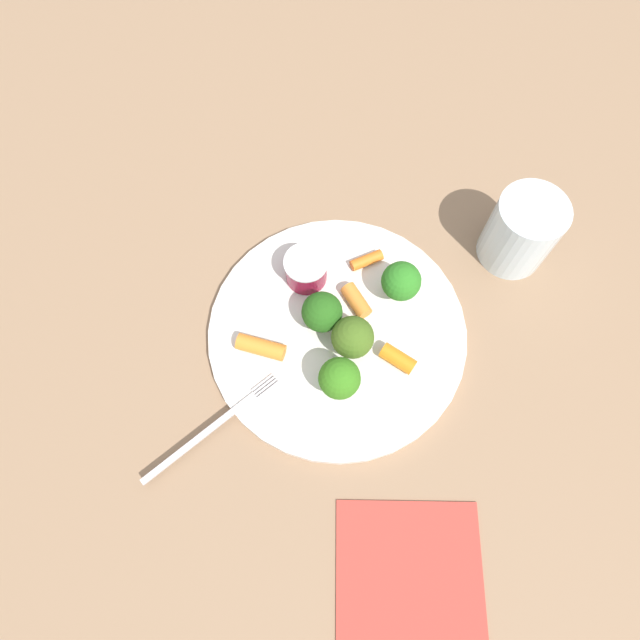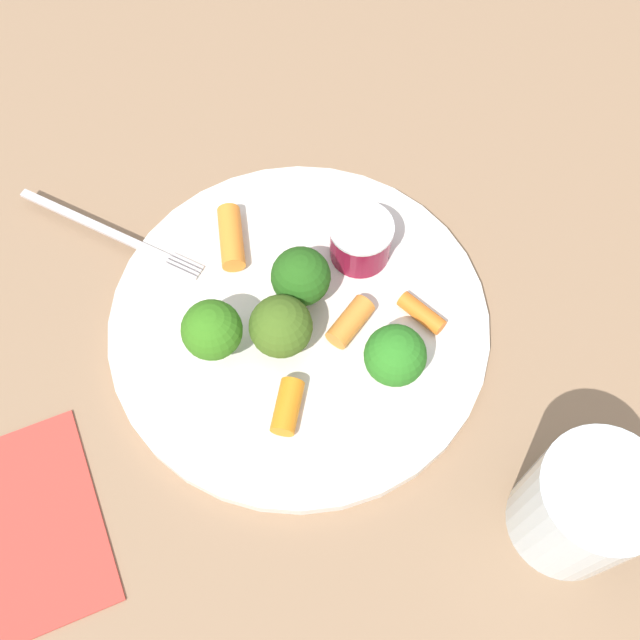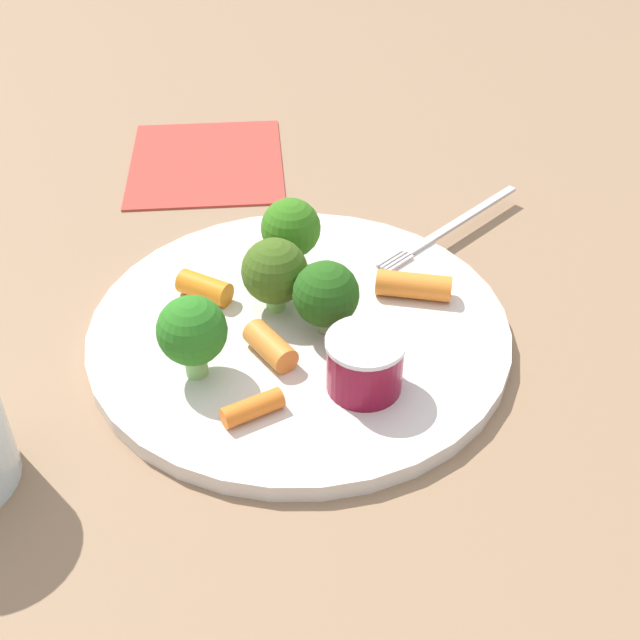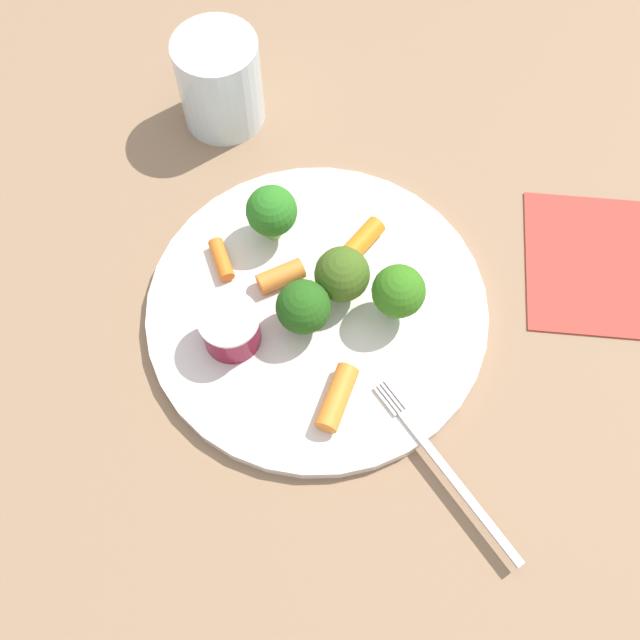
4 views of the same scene
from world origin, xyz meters
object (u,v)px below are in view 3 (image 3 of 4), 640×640
at_px(broccoli_floret_0, 275,272).
at_px(broccoli_floret_2, 326,295).
at_px(plate, 299,330).
at_px(sauce_cup, 365,364).
at_px(broccoli_floret_1, 293,229).
at_px(fork, 450,228).
at_px(carrot_stick_3, 204,288).
at_px(napkin, 206,161).
at_px(carrot_stick_0, 270,346).
at_px(broccoli_floret_3, 192,332).
at_px(carrot_stick_2, 253,408).
at_px(carrot_stick_1, 414,286).

height_order(broccoli_floret_0, broccoli_floret_2, same).
xyz_separation_m(plate, sauce_cup, (0.07, 0.03, 0.02)).
distance_m(broccoli_floret_1, fork, 0.14).
height_order(carrot_stick_3, napkin, carrot_stick_3).
distance_m(plate, sauce_cup, 0.08).
bearing_deg(carrot_stick_0, napkin, -171.56).
relative_size(broccoli_floret_1, carrot_stick_0, 1.45).
distance_m(sauce_cup, broccoli_floret_3, 0.10).
bearing_deg(carrot_stick_0, plate, 146.52).
bearing_deg(napkin, carrot_stick_2, 4.94).
bearing_deg(broccoli_floret_3, carrot_stick_2, 39.10).
bearing_deg(carrot_stick_3, fork, 110.01).
height_order(broccoli_floret_1, napkin, broccoli_floret_1).
height_order(broccoli_floret_0, carrot_stick_2, broccoli_floret_0).
relative_size(broccoli_floret_0, carrot_stick_2, 1.42).
height_order(broccoli_floret_0, carrot_stick_0, broccoli_floret_0).
height_order(carrot_stick_1, napkin, carrot_stick_1).
xyz_separation_m(sauce_cup, fork, (-0.17, 0.09, -0.02)).
height_order(broccoli_floret_1, broccoli_floret_3, same).
bearing_deg(broccoli_floret_0, broccoli_floret_1, 160.47).
bearing_deg(carrot_stick_1, broccoli_floret_1, -117.75).
height_order(carrot_stick_1, carrot_stick_3, same).
relative_size(broccoli_floret_3, carrot_stick_2, 1.50).
distance_m(broccoli_floret_3, fork, 0.25).
relative_size(sauce_cup, broccoli_floret_3, 0.86).
relative_size(broccoli_floret_2, fork, 0.39).
relative_size(broccoli_floret_0, broccoli_floret_1, 0.94).
relative_size(carrot_stick_3, fork, 0.28).
distance_m(plate, carrot_stick_1, 0.09).
distance_m(sauce_cup, carrot_stick_2, 0.07).
xyz_separation_m(broccoli_floret_3, napkin, (-0.30, 0.00, -0.04)).
height_order(plate, carrot_stick_0, carrot_stick_0).
relative_size(broccoli_floret_0, broccoli_floret_2, 1.02).
xyz_separation_m(carrot_stick_0, fork, (-0.14, 0.15, -0.01)).
bearing_deg(fork, broccoli_floret_0, -58.95).
height_order(sauce_cup, carrot_stick_0, sauce_cup).
xyz_separation_m(broccoli_floret_2, carrot_stick_0, (0.02, -0.04, -0.02)).
relative_size(plate, carrot_stick_1, 5.44).
relative_size(sauce_cup, carrot_stick_1, 0.93).
bearing_deg(plate, fork, 129.33).
height_order(plate, carrot_stick_2, carrot_stick_2).
bearing_deg(carrot_stick_0, broccoli_floret_3, -76.83).
height_order(broccoli_floret_2, carrot_stick_1, broccoli_floret_2).
height_order(fork, napkin, fork).
bearing_deg(fork, broccoli_floret_3, -52.97).
relative_size(broccoli_floret_2, carrot_stick_1, 1.00).
distance_m(carrot_stick_1, fork, 0.09).
relative_size(broccoli_floret_2, broccoli_floret_3, 0.93).
distance_m(carrot_stick_2, fork, 0.25).
height_order(broccoli_floret_2, carrot_stick_0, broccoli_floret_2).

